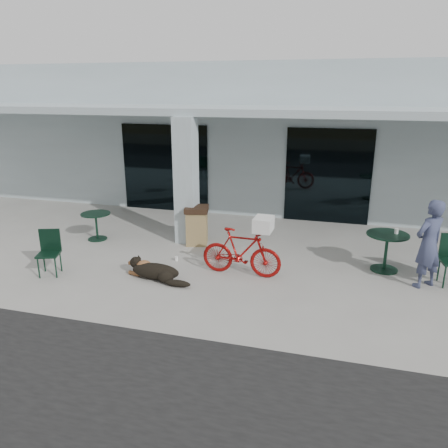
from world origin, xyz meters
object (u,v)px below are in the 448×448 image
(person, at_px, (429,244))
(cafe_table_far, at_px, (386,252))
(dog, at_px, (156,270))
(cafe_table_near, at_px, (97,226))
(cafe_chair_near, at_px, (48,253))
(bicycle, at_px, (241,252))
(trash_receptacle, at_px, (197,225))

(person, bearing_deg, cafe_table_far, -83.12)
(dog, height_order, person, person)
(cafe_table_far, bearing_deg, cafe_table_near, 178.83)
(cafe_chair_near, height_order, person, person)
(cafe_table_near, relative_size, cafe_table_far, 0.85)
(bicycle, bearing_deg, person, -81.09)
(cafe_table_far, height_order, person, person)
(cafe_table_near, xyz_separation_m, trash_receptacle, (2.61, 0.37, 0.13))
(cafe_chair_near, distance_m, trash_receptacle, 3.54)
(cafe_table_near, relative_size, cafe_chair_near, 0.79)
(cafe_chair_near, xyz_separation_m, cafe_table_far, (6.78, 2.12, -0.06))
(trash_receptacle, bearing_deg, person, -12.67)
(cafe_table_far, bearing_deg, dog, -159.01)
(person, bearing_deg, dog, -28.25)
(person, bearing_deg, cafe_chair_near, -28.96)
(cafe_table_far, xyz_separation_m, trash_receptacle, (-4.43, 0.51, 0.07))
(dog, xyz_separation_m, cafe_table_near, (-2.48, 1.89, 0.16))
(cafe_chair_near, bearing_deg, bicycle, -3.41)
(cafe_chair_near, height_order, cafe_table_far, cafe_chair_near)
(bicycle, bearing_deg, cafe_chair_near, 107.64)
(dog, relative_size, person, 0.66)
(bicycle, relative_size, trash_receptacle, 1.74)
(bicycle, distance_m, cafe_table_near, 4.29)
(cafe_table_near, relative_size, person, 0.42)
(person, bearing_deg, trash_receptacle, -52.89)
(person, relative_size, trash_receptacle, 1.83)
(cafe_table_near, bearing_deg, bicycle, -16.28)
(dog, height_order, cafe_table_far, cafe_table_far)
(cafe_table_near, xyz_separation_m, person, (7.72, -0.78, 0.53))
(dog, xyz_separation_m, cafe_chair_near, (-2.23, -0.38, 0.28))
(dog, relative_size, cafe_table_far, 1.33)
(bicycle, distance_m, trash_receptacle, 2.18)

